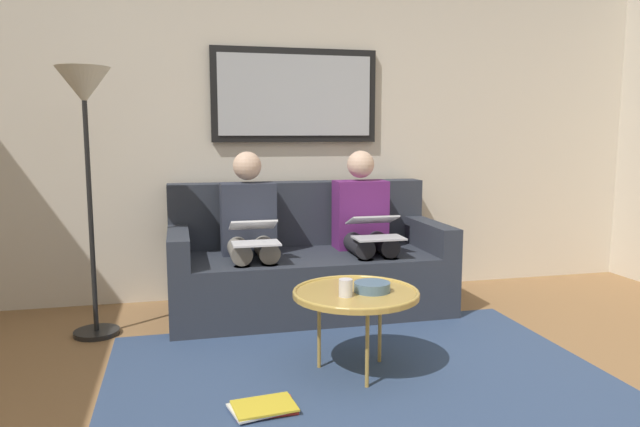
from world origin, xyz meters
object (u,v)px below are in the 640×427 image
couch (307,265)px  laptop_silver (375,228)px  cup (346,288)px  person_left (364,225)px  coffee_table (356,294)px  laptop_white (254,233)px  framed_mirror (295,96)px  bowl (372,287)px  magazine_stack (264,407)px  person_right (250,229)px  standing_lamp (85,116)px

couch → laptop_silver: bearing=143.2°
cup → person_left: size_ratio=0.08×
coffee_table → person_left: size_ratio=0.58×
person_left → laptop_white: 0.87m
framed_mirror → person_left: 1.13m
framed_mirror → bowl: framed_mirror is taller
cup → magazine_stack: cup is taller
cup → bowl: size_ratio=0.47×
person_right → laptop_white: bearing=90.0°
framed_mirror → bowl: bearing=92.9°
cup → person_right: (0.34, -1.22, 0.12)m
laptop_silver → couch: bearing=-36.8°
laptop_silver → person_left: bearing=-90.0°
coffee_table → bowl: bearing=166.1°
coffee_table → cup: (0.08, 0.08, 0.06)m
framed_mirror → coffee_table: size_ratio=1.91×
framed_mirror → laptop_silver: bearing=120.7°
framed_mirror → magazine_stack: (0.54, 1.93, -1.53)m
bowl → laptop_white: (0.50, -0.93, 0.15)m
framed_mirror → laptop_white: (0.42, 0.70, -0.93)m
coffee_table → laptop_silver: laptop_silver is taller
couch → framed_mirror: bearing=-90.0°
couch → cup: couch is taller
coffee_table → bowl: size_ratio=3.49×
magazine_stack → couch: bearing=-109.3°
person_right → couch: bearing=-170.7°
bowl → magazine_stack: size_ratio=0.60×
coffee_table → magazine_stack: (0.54, 0.33, -0.41)m
framed_mirror → person_right: size_ratio=1.12×
cup → laptop_silver: laptop_silver is taller
person_right → coffee_table: bearing=109.8°
couch → standing_lamp: size_ratio=1.17×
magazine_stack → standing_lamp: (0.88, -1.28, 1.35)m
bowl → laptop_white: size_ratio=0.57×
framed_mirror → cup: 1.99m
couch → person_right: person_right is taller
person_left → magazine_stack: bearing=57.1°
couch → coffee_table: 1.22m
coffee_table → laptop_white: (0.41, -0.91, 0.19)m
person_left → laptop_white: person_left is taller
person_left → laptop_silver: bearing=90.0°
couch → laptop_white: couch is taller
cup → person_right: bearing=-74.6°
person_left → standing_lamp: bearing=6.2°
laptop_white → magazine_stack: size_ratio=1.04×
framed_mirror → bowl: size_ratio=6.69×
laptop_white → couch: bearing=-143.2°
bowl → framed_mirror: bearing=-87.1°
coffee_table → cup: 0.12m
coffee_table → standing_lamp: 1.95m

